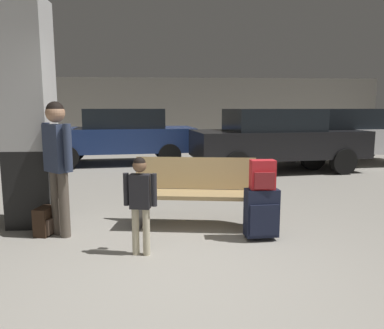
{
  "coord_description": "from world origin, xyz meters",
  "views": [
    {
      "loc": [
        -0.12,
        -3.14,
        1.53
      ],
      "look_at": [
        0.16,
        1.3,
        0.85
      ],
      "focal_mm": 34.59,
      "sensor_mm": 36.0,
      "label": 1
    }
  ],
  "objects_px": {
    "parked_car_side": "(342,135)",
    "backpack_bright": "(263,175)",
    "child": "(140,195)",
    "parked_car_far": "(121,134)",
    "backpack_dark_floor": "(45,221)",
    "suitcase": "(262,213)",
    "parked_car_near": "(276,138)",
    "adult": "(57,154)",
    "bench": "(195,193)",
    "structural_pillar": "(29,116)"
  },
  "relations": [
    {
      "from": "child",
      "to": "adult",
      "type": "bearing_deg",
      "value": 146.62
    },
    {
      "from": "structural_pillar",
      "to": "bench",
      "type": "relative_size",
      "value": 1.74
    },
    {
      "from": "backpack_bright",
      "to": "child",
      "type": "distance_m",
      "value": 1.43
    },
    {
      "from": "parked_car_side",
      "to": "structural_pillar",
      "type": "bearing_deg",
      "value": -142.83
    },
    {
      "from": "backpack_bright",
      "to": "parked_car_far",
      "type": "distance_m",
      "value": 6.68
    },
    {
      "from": "backpack_bright",
      "to": "parked_car_near",
      "type": "bearing_deg",
      "value": 71.98
    },
    {
      "from": "structural_pillar",
      "to": "adult",
      "type": "height_order",
      "value": "structural_pillar"
    },
    {
      "from": "backpack_bright",
      "to": "backpack_dark_floor",
      "type": "bearing_deg",
      "value": 172.66
    },
    {
      "from": "adult",
      "to": "parked_car_side",
      "type": "bearing_deg",
      "value": 41.9
    },
    {
      "from": "backpack_bright",
      "to": "parked_car_far",
      "type": "height_order",
      "value": "parked_car_far"
    },
    {
      "from": "suitcase",
      "to": "adult",
      "type": "distance_m",
      "value": 2.49
    },
    {
      "from": "parked_car_side",
      "to": "suitcase",
      "type": "bearing_deg",
      "value": -122.64
    },
    {
      "from": "backpack_bright",
      "to": "backpack_dark_floor",
      "type": "xyz_separation_m",
      "value": [
        -2.58,
        0.33,
        -0.6
      ]
    },
    {
      "from": "suitcase",
      "to": "backpack_dark_floor",
      "type": "distance_m",
      "value": 2.61
    },
    {
      "from": "child",
      "to": "parked_car_far",
      "type": "xyz_separation_m",
      "value": [
        -1.02,
        6.6,
        0.17
      ]
    },
    {
      "from": "parked_car_near",
      "to": "child",
      "type": "bearing_deg",
      "value": -119.69
    },
    {
      "from": "bench",
      "to": "parked_car_near",
      "type": "distance_m",
      "value": 4.8
    },
    {
      "from": "structural_pillar",
      "to": "adult",
      "type": "distance_m",
      "value": 0.8
    },
    {
      "from": "backpack_dark_floor",
      "to": "parked_car_near",
      "type": "height_order",
      "value": "parked_car_near"
    },
    {
      "from": "backpack_bright",
      "to": "backpack_dark_floor",
      "type": "distance_m",
      "value": 2.67
    },
    {
      "from": "backpack_bright",
      "to": "parked_car_side",
      "type": "distance_m",
      "value": 6.81
    },
    {
      "from": "parked_car_far",
      "to": "backpack_dark_floor",
      "type": "bearing_deg",
      "value": -91.8
    },
    {
      "from": "adult",
      "to": "bench",
      "type": "bearing_deg",
      "value": 8.79
    },
    {
      "from": "child",
      "to": "parked_car_far",
      "type": "bearing_deg",
      "value": 98.83
    },
    {
      "from": "structural_pillar",
      "to": "suitcase",
      "type": "height_order",
      "value": "structural_pillar"
    },
    {
      "from": "structural_pillar",
      "to": "parked_car_near",
      "type": "height_order",
      "value": "structural_pillar"
    },
    {
      "from": "parked_car_side",
      "to": "backpack_bright",
      "type": "bearing_deg",
      "value": -122.64
    },
    {
      "from": "structural_pillar",
      "to": "parked_car_side",
      "type": "xyz_separation_m",
      "value": [
        6.53,
        4.95,
        -0.62
      ]
    },
    {
      "from": "child",
      "to": "parked_car_side",
      "type": "relative_size",
      "value": 0.24
    },
    {
      "from": "parked_car_side",
      "to": "parked_car_near",
      "type": "bearing_deg",
      "value": -155.35
    },
    {
      "from": "backpack_dark_floor",
      "to": "child",
      "type": "bearing_deg",
      "value": -30.04
    },
    {
      "from": "child",
      "to": "parked_car_side",
      "type": "xyz_separation_m",
      "value": [
        5.04,
        6.1,
        0.17
      ]
    },
    {
      "from": "suitcase",
      "to": "backpack_bright",
      "type": "xyz_separation_m",
      "value": [
        -0.0,
        -0.0,
        0.45
      ]
    },
    {
      "from": "child",
      "to": "parked_car_far",
      "type": "distance_m",
      "value": 6.68
    },
    {
      "from": "bench",
      "to": "backpack_dark_floor",
      "type": "relative_size",
      "value": 4.87
    },
    {
      "from": "structural_pillar",
      "to": "bench",
      "type": "bearing_deg",
      "value": -6.27
    },
    {
      "from": "backpack_dark_floor",
      "to": "parked_car_side",
      "type": "bearing_deg",
      "value": 40.8
    },
    {
      "from": "backpack_bright",
      "to": "child",
      "type": "xyz_separation_m",
      "value": [
        -1.37,
        -0.37,
        -0.13
      ]
    },
    {
      "from": "backpack_bright",
      "to": "bench",
      "type": "bearing_deg",
      "value": 143.47
    },
    {
      "from": "adult",
      "to": "parked_car_side",
      "type": "relative_size",
      "value": 0.38
    },
    {
      "from": "parked_car_far",
      "to": "parked_car_near",
      "type": "bearing_deg",
      "value": -20.49
    },
    {
      "from": "bench",
      "to": "backpack_dark_floor",
      "type": "xyz_separation_m",
      "value": [
        -1.84,
        -0.22,
        -0.28
      ]
    },
    {
      "from": "suitcase",
      "to": "parked_car_side",
      "type": "height_order",
      "value": "parked_car_side"
    },
    {
      "from": "backpack_bright",
      "to": "parked_car_far",
      "type": "relative_size",
      "value": 0.08
    },
    {
      "from": "structural_pillar",
      "to": "parked_car_far",
      "type": "relative_size",
      "value": 0.67
    },
    {
      "from": "suitcase",
      "to": "child",
      "type": "distance_m",
      "value": 1.46
    },
    {
      "from": "parked_car_near",
      "to": "parked_car_side",
      "type": "bearing_deg",
      "value": 24.65
    },
    {
      "from": "structural_pillar",
      "to": "backpack_dark_floor",
      "type": "height_order",
      "value": "structural_pillar"
    },
    {
      "from": "structural_pillar",
      "to": "bench",
      "type": "height_order",
      "value": "structural_pillar"
    },
    {
      "from": "adult",
      "to": "backpack_dark_floor",
      "type": "bearing_deg",
      "value": 170.3
    }
  ]
}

